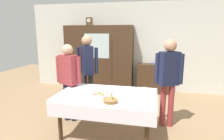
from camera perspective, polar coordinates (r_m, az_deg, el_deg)
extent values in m
plane|color=#997A56|center=(3.88, -0.67, -16.81)|extent=(12.00, 12.00, 0.00)
cube|color=silver|center=(6.05, 5.11, 6.86)|extent=(6.40, 0.10, 2.70)
cylinder|color=#3D2819|center=(3.46, -15.30, -14.27)|extent=(0.07, 0.07, 0.73)
cylinder|color=#3D2819|center=(3.11, 10.43, -17.15)|extent=(0.07, 0.07, 0.73)
cylinder|color=#3D2819|center=(4.11, -10.14, -9.77)|extent=(0.07, 0.07, 0.73)
cylinder|color=#3D2819|center=(3.82, 10.93, -11.50)|extent=(0.07, 0.07, 0.73)
cube|color=silver|center=(3.41, -1.48, -7.36)|extent=(1.74, 1.07, 0.03)
cube|color=silver|center=(2.98, -4.03, -13.08)|extent=(1.74, 0.01, 0.24)
cube|color=#3D2819|center=(5.98, -3.92, 3.51)|extent=(2.11, 0.45, 2.01)
cube|color=silver|center=(5.72, -4.63, 7.18)|extent=(0.76, 0.01, 0.72)
cube|color=black|center=(5.94, -8.84, 2.35)|extent=(0.01, 0.01, 1.61)
cube|color=black|center=(5.66, -0.04, 2.05)|extent=(0.01, 0.01, 1.61)
cube|color=brown|center=(6.02, -6.80, 14.25)|extent=(0.18, 0.10, 0.24)
cylinder|color=white|center=(5.97, -6.98, 14.55)|extent=(0.11, 0.01, 0.11)
cube|color=black|center=(5.96, -7.01, 14.69)|extent=(0.00, 0.00, 0.04)
cube|color=black|center=(5.96, -6.81, 14.56)|extent=(0.05, 0.00, 0.00)
cube|color=#3D2819|center=(5.90, 12.13, -2.49)|extent=(0.94, 0.35, 0.87)
cube|color=#3D754C|center=(5.81, 12.32, 1.80)|extent=(0.13, 0.21, 0.03)
cube|color=#664C7A|center=(5.80, 12.33, 2.05)|extent=(0.17, 0.20, 0.03)
cylinder|color=white|center=(3.24, -8.52, -8.14)|extent=(0.13, 0.13, 0.01)
cylinder|color=white|center=(3.23, -8.54, -7.61)|extent=(0.08, 0.08, 0.05)
torus|color=white|center=(3.22, -7.90, -7.63)|extent=(0.04, 0.01, 0.04)
cylinder|color=#47230F|center=(3.22, -8.55, -7.25)|extent=(0.06, 0.06, 0.01)
cylinder|color=white|center=(3.60, -10.72, -6.19)|extent=(0.13, 0.13, 0.01)
cylinder|color=white|center=(3.59, -10.74, -5.71)|extent=(0.08, 0.08, 0.05)
torus|color=white|center=(3.58, -10.18, -5.72)|extent=(0.04, 0.01, 0.04)
cylinder|color=#47230F|center=(3.58, -10.75, -5.38)|extent=(0.06, 0.06, 0.01)
cylinder|color=white|center=(3.53, -6.83, -6.44)|extent=(0.13, 0.13, 0.01)
cylinder|color=white|center=(3.52, -6.84, -5.95)|extent=(0.08, 0.08, 0.05)
torus|color=white|center=(3.51, -6.25, -5.95)|extent=(0.04, 0.01, 0.04)
cylinder|color=white|center=(3.61, 9.75, -6.09)|extent=(0.13, 0.13, 0.01)
cylinder|color=white|center=(3.60, 9.77, -5.61)|extent=(0.08, 0.08, 0.05)
torus|color=white|center=(3.60, 10.37, -5.60)|extent=(0.04, 0.01, 0.04)
cylinder|color=#47230F|center=(3.60, 9.78, -5.28)|extent=(0.06, 0.06, 0.01)
cylinder|color=silver|center=(3.68, -3.98, -5.62)|extent=(0.13, 0.13, 0.01)
cylinder|color=silver|center=(3.67, -3.99, -5.15)|extent=(0.08, 0.08, 0.05)
torus|color=silver|center=(3.66, -3.42, -5.15)|extent=(0.04, 0.01, 0.04)
cylinder|color=silver|center=(3.55, 2.61, -6.24)|extent=(0.13, 0.13, 0.01)
cylinder|color=silver|center=(3.54, 2.62, -5.75)|extent=(0.08, 0.08, 0.05)
torus|color=silver|center=(3.54, 3.23, -5.75)|extent=(0.04, 0.01, 0.04)
cylinder|color=#9E7542|center=(3.00, -0.54, -9.24)|extent=(0.22, 0.22, 0.05)
torus|color=#9E7542|center=(2.99, -0.54, -8.79)|extent=(0.24, 0.24, 0.02)
cylinder|color=tan|center=(2.96, -0.10, -8.01)|extent=(0.04, 0.04, 0.12)
cylinder|color=tan|center=(2.97, 0.03, -7.93)|extent=(0.02, 0.03, 0.12)
cylinder|color=tan|center=(2.98, 0.02, -7.83)|extent=(0.02, 0.04, 0.12)
cylinder|color=white|center=(3.32, -3.87, -7.55)|extent=(0.28, 0.28, 0.01)
ellipsoid|color=#BC7F3D|center=(3.29, -2.89, -7.26)|extent=(0.07, 0.05, 0.04)
ellipsoid|color=#BC7F3D|center=(3.36, -3.75, -6.82)|extent=(0.07, 0.05, 0.04)
ellipsoid|color=#BC7F3D|center=(3.31, -4.92, -7.14)|extent=(0.07, 0.05, 0.04)
cube|color=silver|center=(3.33, -12.98, -7.78)|extent=(0.10, 0.01, 0.00)
ellipsoid|color=silver|center=(3.31, -12.12, -7.85)|extent=(0.03, 0.02, 0.01)
cube|color=silver|center=(3.43, 4.43, -6.95)|extent=(0.10, 0.01, 0.00)
ellipsoid|color=silver|center=(3.42, 5.35, -6.98)|extent=(0.03, 0.02, 0.01)
cube|color=silver|center=(3.15, 9.36, -8.78)|extent=(0.10, 0.01, 0.00)
ellipsoid|color=silver|center=(3.15, 10.37, -8.81)|extent=(0.03, 0.02, 0.01)
cylinder|color=#933338|center=(3.93, 14.96, -10.11)|extent=(0.11, 0.11, 0.84)
cylinder|color=#933338|center=(3.94, 17.17, -10.18)|extent=(0.11, 0.11, 0.84)
cube|color=#191E38|center=(3.73, 16.70, 0.43)|extent=(0.41, 0.34, 0.63)
sphere|color=tan|center=(3.67, 17.09, 7.01)|extent=(0.23, 0.23, 0.23)
cylinder|color=#191E38|center=(3.72, 13.32, 0.58)|extent=(0.08, 0.08, 0.57)
cylinder|color=#191E38|center=(3.75, 20.05, 0.27)|extent=(0.08, 0.08, 0.57)
cylinder|color=#232328|center=(4.59, -8.09, -6.44)|extent=(0.11, 0.11, 0.87)
cylinder|color=#232328|center=(4.55, -6.30, -6.60)|extent=(0.11, 0.11, 0.87)
cube|color=#191E38|center=(4.39, -7.45, 2.91)|extent=(0.37, 0.41, 0.65)
sphere|color=tan|center=(4.35, -7.61, 8.68)|extent=(0.23, 0.23, 0.23)
cylinder|color=#191E38|center=(4.47, -10.10, 2.99)|extent=(0.08, 0.08, 0.58)
cylinder|color=#191E38|center=(4.32, -4.71, 2.83)|extent=(0.08, 0.08, 0.58)
cylinder|color=#191E38|center=(4.14, -13.43, -9.26)|extent=(0.11, 0.11, 0.79)
cylinder|color=#191E38|center=(4.08, -11.51, -9.50)|extent=(0.11, 0.11, 0.79)
cube|color=#933338|center=(3.92, -12.92, 0.09)|extent=(0.41, 0.32, 0.59)
sphere|color=tan|center=(3.86, -13.19, 5.95)|extent=(0.21, 0.21, 0.21)
cylinder|color=#933338|center=(4.02, -15.75, 0.23)|extent=(0.08, 0.08, 0.53)
cylinder|color=#933338|center=(3.83, -9.95, -0.05)|extent=(0.08, 0.08, 0.53)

